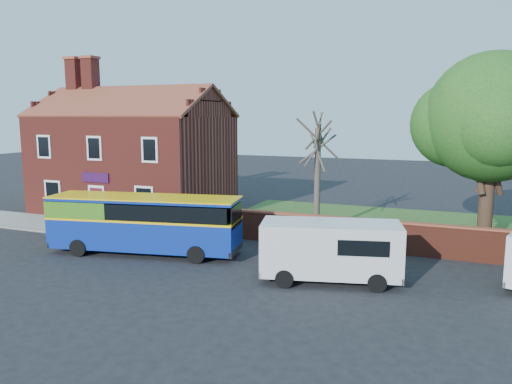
% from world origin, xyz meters
% --- Properties ---
extents(ground, '(120.00, 120.00, 0.00)m').
position_xyz_m(ground, '(0.00, 0.00, 0.00)').
color(ground, black).
rests_on(ground, ground).
extents(pavement, '(18.00, 3.50, 0.12)m').
position_xyz_m(pavement, '(-7.00, 5.75, 0.06)').
color(pavement, gray).
rests_on(pavement, ground).
extents(kerb, '(18.00, 0.15, 0.14)m').
position_xyz_m(kerb, '(-7.00, 4.00, 0.07)').
color(kerb, slate).
rests_on(kerb, ground).
extents(grass_strip, '(26.00, 12.00, 0.04)m').
position_xyz_m(grass_strip, '(13.00, 13.00, 0.02)').
color(grass_strip, '#426B28').
rests_on(grass_strip, ground).
extents(shop_building, '(12.30, 8.13, 10.50)m').
position_xyz_m(shop_building, '(-7.02, 11.50, 3.41)').
color(shop_building, maroon).
rests_on(shop_building, ground).
extents(boundary_wall, '(22.00, 0.38, 1.60)m').
position_xyz_m(boundary_wall, '(13.00, 7.00, 0.81)').
color(boundary_wall, maroon).
rests_on(boundary_wall, ground).
extents(bus, '(9.38, 3.96, 2.78)m').
position_xyz_m(bus, '(-0.34, 2.46, 1.58)').
color(bus, navy).
rests_on(bus, ground).
extents(van_near, '(5.83, 3.44, 2.40)m').
position_xyz_m(van_near, '(9.17, 1.86, 1.34)').
color(van_near, silver).
rests_on(van_near, ground).
extents(large_tree, '(7.88, 6.24, 9.62)m').
position_xyz_m(large_tree, '(15.13, 9.66, 6.30)').
color(large_tree, black).
rests_on(large_tree, ground).
extents(bare_tree, '(2.43, 2.89, 6.47)m').
position_xyz_m(bare_tree, '(6.47, 9.65, 3.32)').
color(bare_tree, '#4C4238').
rests_on(bare_tree, ground).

